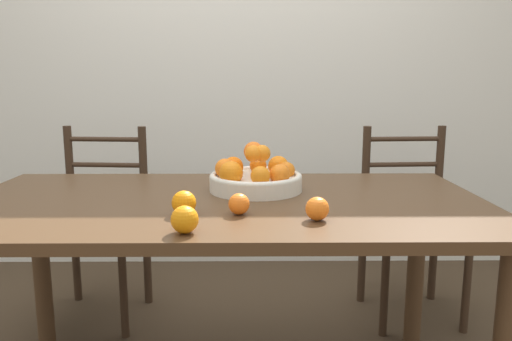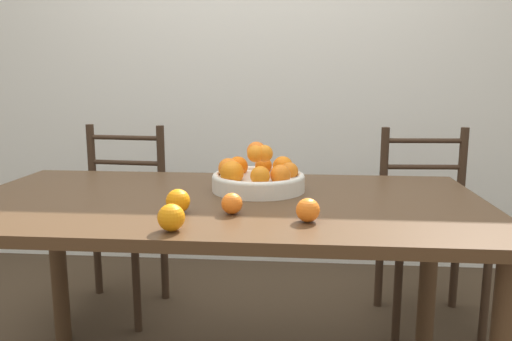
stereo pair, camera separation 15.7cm
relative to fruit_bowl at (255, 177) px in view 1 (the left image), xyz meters
name	(u,v)px [view 1 (the left image)]	position (x,y,z in m)	size (l,w,h in m)	color
wall_back	(236,53)	(-0.11, 1.33, 0.49)	(8.00, 0.06, 2.60)	silver
dining_table	(224,227)	(-0.11, -0.13, -0.15)	(1.73, 0.90, 0.76)	#4C331E
fruit_bowl	(255,177)	(0.00, 0.00, 0.00)	(0.33, 0.33, 0.17)	silver
orange_loose_0	(239,204)	(-0.05, -0.32, -0.02)	(0.06, 0.06, 0.06)	orange
orange_loose_1	(317,209)	(0.17, -0.38, -0.02)	(0.07, 0.07, 0.07)	orange
orange_loose_2	(185,220)	(-0.18, -0.50, -0.01)	(0.07, 0.07, 0.07)	orange
orange_loose_3	(184,203)	(-0.21, -0.32, -0.01)	(0.07, 0.07, 0.07)	orange
chair_left	(98,224)	(-0.75, 0.59, -0.35)	(0.45, 0.44, 0.92)	#382619
chair_right	(410,223)	(0.76, 0.59, -0.35)	(0.44, 0.43, 0.92)	#382619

